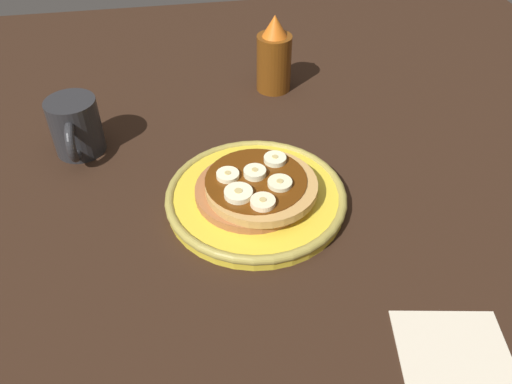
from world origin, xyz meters
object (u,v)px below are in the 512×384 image
at_px(pancake_stack, 257,189).
at_px(banana_slice_3, 280,183).
at_px(plate, 256,197).
at_px(banana_slice_5, 238,194).
at_px(banana_slice_0, 253,173).
at_px(napkin, 456,358).
at_px(banana_slice_2, 260,203).
at_px(coffee_mug, 75,127).
at_px(banana_slice_1, 275,159).
at_px(syrup_bottle, 274,58).
at_px(banana_slice_4, 228,175).

relative_size(pancake_stack, banana_slice_3, 5.05).
bearing_deg(plate, banana_slice_5, -44.20).
distance_m(banana_slice_0, napkin, 0.31).
height_order(banana_slice_5, napkin, banana_slice_5).
bearing_deg(banana_slice_0, banana_slice_2, -0.28).
bearing_deg(coffee_mug, banana_slice_5, 48.27).
distance_m(plate, banana_slice_1, 0.06).
bearing_deg(banana_slice_1, syrup_bottle, 168.95).
bearing_deg(banana_slice_2, banana_slice_0, 179.72).
bearing_deg(banana_slice_5, banana_slice_1, 136.00).
relative_size(plate, banana_slice_3, 7.64).
relative_size(napkin, syrup_bottle, 0.84).
bearing_deg(banana_slice_5, napkin, 38.16).
height_order(pancake_stack, banana_slice_4, banana_slice_4).
height_order(banana_slice_3, napkin, banana_slice_3).
xyz_separation_m(pancake_stack, banana_slice_1, (-0.04, 0.03, 0.02)).
xyz_separation_m(banana_slice_5, syrup_bottle, (-0.32, 0.11, 0.01)).
xyz_separation_m(pancake_stack, banana_slice_4, (-0.02, -0.03, 0.01)).
bearing_deg(banana_slice_2, banana_slice_4, -151.78).
height_order(banana_slice_0, banana_slice_2, banana_slice_0).
bearing_deg(banana_slice_4, banana_slice_3, 66.76).
bearing_deg(banana_slice_4, banana_slice_1, 108.34).
bearing_deg(plate, syrup_bottle, 164.34).
bearing_deg(napkin, banana_slice_2, -143.07).
height_order(banana_slice_0, napkin, banana_slice_0).
distance_m(banana_slice_2, banana_slice_3, 0.04).
bearing_deg(napkin, banana_slice_5, -141.84).
distance_m(banana_slice_1, syrup_bottle, 0.26).
bearing_deg(banana_slice_1, banana_slice_3, -4.35).
xyz_separation_m(plate, banana_slice_4, (-0.01, -0.03, 0.03)).
relative_size(banana_slice_0, banana_slice_5, 0.82).
bearing_deg(coffee_mug, banana_slice_0, 57.04).
bearing_deg(syrup_bottle, banana_slice_1, -11.05).
bearing_deg(banana_slice_0, coffee_mug, -122.96).
height_order(banana_slice_4, napkin, banana_slice_4).
height_order(pancake_stack, banana_slice_1, banana_slice_1).
bearing_deg(syrup_bottle, napkin, 7.57).
height_order(banana_slice_1, coffee_mug, coffee_mug).
height_order(banana_slice_1, banana_slice_2, same).
relative_size(plate, napkin, 2.12).
relative_size(banana_slice_4, coffee_mug, 0.28).
xyz_separation_m(banana_slice_3, syrup_bottle, (-0.30, 0.05, 0.01)).
height_order(banana_slice_2, napkin, banana_slice_2).
bearing_deg(banana_slice_2, pancake_stack, 175.39).
relative_size(banana_slice_0, banana_slice_4, 0.99).
height_order(pancake_stack, banana_slice_2, banana_slice_2).
bearing_deg(plate, banana_slice_2, -3.88).
height_order(banana_slice_1, banana_slice_3, banana_slice_1).
bearing_deg(banana_slice_2, syrup_bottle, 165.94).
distance_m(plate, pancake_stack, 0.02).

